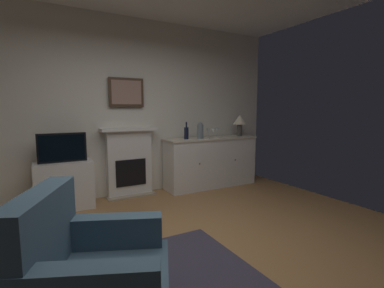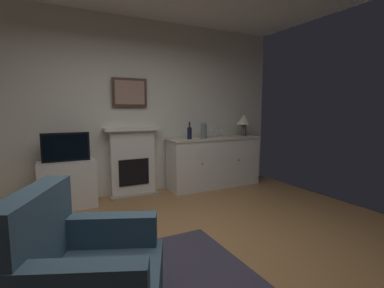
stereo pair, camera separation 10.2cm
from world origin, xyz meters
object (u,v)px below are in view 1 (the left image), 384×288
object	(u,v)px
wine_bottle	(186,133)
armchair	(90,278)
vase_decorative	(200,131)
tv_cabinet	(64,185)
wine_glass_left	(208,131)
tv_set	(62,148)
wine_glass_center	(213,131)
sideboard_cabinet	(211,162)
framed_picture	(126,92)
fireplace_unit	(129,162)
table_lamp	(240,121)
wine_glass_right	(217,130)

from	to	relation	value
wine_bottle	armchair	distance (m)	3.24
vase_decorative	tv_cabinet	world-z (taller)	vase_decorative
wine_glass_left	tv_set	world-z (taller)	tv_set
wine_glass_center	wine_glass_left	bearing A→B (deg)	-175.10
wine_glass_left	wine_glass_center	bearing A→B (deg)	4.90
sideboard_cabinet	wine_bottle	size ratio (longest dim) A/B	5.90
framed_picture	wine_glass_center	xyz separation A→B (m)	(1.47, -0.26, -0.64)
fireplace_unit	wine_glass_left	xyz separation A→B (m)	(1.36, -0.22, 0.46)
table_lamp	wine_glass_left	world-z (taller)	table_lamp
fireplace_unit	tv_set	size ratio (longest dim) A/B	1.77
tv_set	wine_glass_center	bearing A→B (deg)	-0.69
framed_picture	sideboard_cabinet	distance (m)	1.89
wine_glass_center	wine_glass_right	xyz separation A→B (m)	(0.11, 0.05, 0.00)
wine_glass_left	vase_decorative	xyz separation A→B (m)	(-0.17, -0.00, 0.02)
wine_glass_center	wine_glass_right	size ratio (longest dim) A/B	1.00
table_lamp	wine_glass_center	xyz separation A→B (m)	(-0.61, -0.04, -0.16)
table_lamp	sideboard_cabinet	bearing A→B (deg)	-180.00
sideboard_cabinet	tv_set	xyz separation A→B (m)	(-2.42, -0.01, 0.42)
wine_bottle	wine_glass_center	world-z (taller)	wine_bottle
vase_decorative	armchair	size ratio (longest dim) A/B	0.27
tv_set	wine_glass_left	bearing A→B (deg)	-0.95
vase_decorative	tv_set	distance (m)	2.17
sideboard_cabinet	wine_glass_center	bearing A→B (deg)	-55.38
framed_picture	armchair	bearing A→B (deg)	-110.82
framed_picture	tv_cabinet	bearing A→B (deg)	-167.99
wine_glass_right	vase_decorative	size ratio (longest dim) A/B	0.59
wine_bottle	wine_glass_right	size ratio (longest dim) A/B	1.76
fireplace_unit	sideboard_cabinet	xyz separation A→B (m)	(1.44, -0.18, -0.11)
wine_bottle	framed_picture	bearing A→B (deg)	165.70
fireplace_unit	framed_picture	xyz separation A→B (m)	(0.00, 0.05, 1.10)
framed_picture	armchair	xyz separation A→B (m)	(-1.04, -2.73, -1.27)
wine_glass_left	tv_set	size ratio (longest dim) A/B	0.27
sideboard_cabinet	tv_cabinet	world-z (taller)	sideboard_cabinet
wine_glass_right	tv_set	world-z (taller)	tv_set
table_lamp	armchair	distance (m)	4.08
table_lamp	wine_glass_left	distance (m)	0.74
table_lamp	fireplace_unit	bearing A→B (deg)	175.13
vase_decorative	armchair	bearing A→B (deg)	-132.19
tv_set	armchair	bearing A→B (deg)	-91.43
sideboard_cabinet	wine_glass_left	bearing A→B (deg)	-150.79
wine_bottle	vase_decorative	size ratio (longest dim) A/B	1.03
tv_cabinet	fireplace_unit	bearing A→B (deg)	9.45
wine_glass_left	tv_set	distance (m)	2.34
wine_glass_right	tv_set	distance (m)	2.56
tv_set	tv_cabinet	bearing A→B (deg)	90.00
wine_glass_left	wine_glass_center	xyz separation A→B (m)	(0.11, 0.01, 0.00)
sideboard_cabinet	tv_cabinet	size ratio (longest dim) A/B	2.28
wine_glass_center	tv_set	size ratio (longest dim) A/B	0.27
sideboard_cabinet	armchair	xyz separation A→B (m)	(-2.48, -2.51, -0.06)
wine_glass_left	wine_glass_right	xyz separation A→B (m)	(0.22, 0.06, 0.00)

